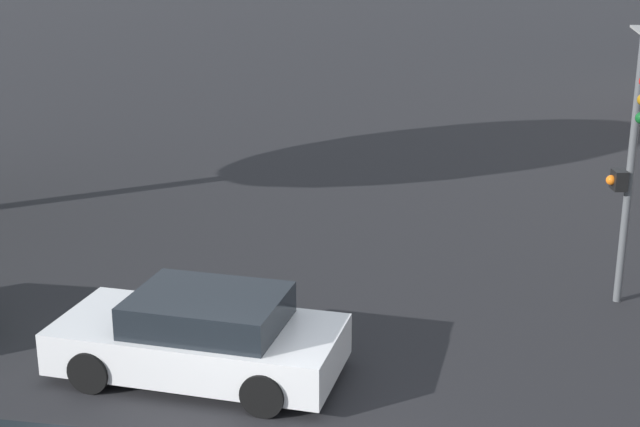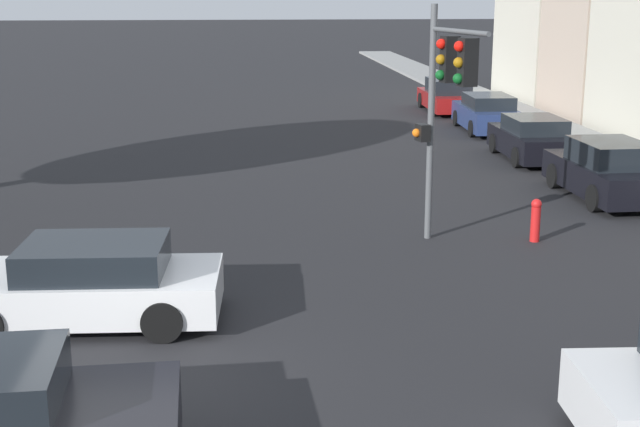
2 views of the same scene
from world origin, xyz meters
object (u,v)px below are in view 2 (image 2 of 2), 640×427
(traffic_signal, at_px, (446,84))
(parked_car_0, at_px, (607,171))
(crossing_car_0, at_px, (87,284))
(parked_car_2, at_px, (487,114))
(parked_car_3, at_px, (447,96))
(parked_car_1, at_px, (533,139))
(fire_hydrant, at_px, (536,219))

(traffic_signal, height_order, parked_car_0, traffic_signal)
(parked_car_0, bearing_deg, traffic_signal, 126.40)
(parked_car_0, bearing_deg, crossing_car_0, 121.79)
(parked_car_2, height_order, parked_car_3, parked_car_3)
(parked_car_1, distance_m, parked_car_3, 11.34)
(fire_hydrant, bearing_deg, parked_car_2, 77.95)
(traffic_signal, distance_m, parked_car_0, 7.03)
(crossing_car_0, bearing_deg, parked_car_2, -119.47)
(crossing_car_0, relative_size, parked_car_3, 0.93)
(parked_car_1, bearing_deg, parked_car_0, -177.85)
(traffic_signal, height_order, fire_hydrant, traffic_signal)
(parked_car_2, bearing_deg, parked_car_1, -179.73)
(parked_car_1, distance_m, parked_car_2, 5.77)
(traffic_signal, height_order, crossing_car_0, traffic_signal)
(parked_car_0, distance_m, parked_car_3, 16.71)
(parked_car_3, bearing_deg, parked_car_1, -178.60)
(parked_car_3, bearing_deg, crossing_car_0, 155.81)
(crossing_car_0, height_order, parked_car_2, parked_car_2)
(crossing_car_0, relative_size, parked_car_0, 1.01)
(parked_car_0, distance_m, fire_hydrant, 4.81)
(crossing_car_0, distance_m, parked_car_0, 13.95)
(parked_car_2, relative_size, parked_car_3, 0.95)
(crossing_car_0, height_order, parked_car_1, parked_car_1)
(traffic_signal, relative_size, crossing_car_0, 1.12)
(traffic_signal, bearing_deg, parked_car_1, -130.54)
(parked_car_1, relative_size, parked_car_3, 0.87)
(parked_car_0, xyz_separation_m, fire_hydrant, (-3.10, -3.67, -0.22))
(crossing_car_0, bearing_deg, parked_car_1, -129.18)
(traffic_signal, relative_size, parked_car_0, 1.14)
(parked_car_0, height_order, parked_car_1, parked_car_0)
(traffic_signal, relative_size, parked_car_3, 1.05)
(crossing_car_0, bearing_deg, parked_car_3, -112.78)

